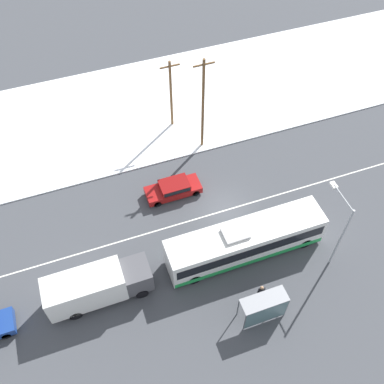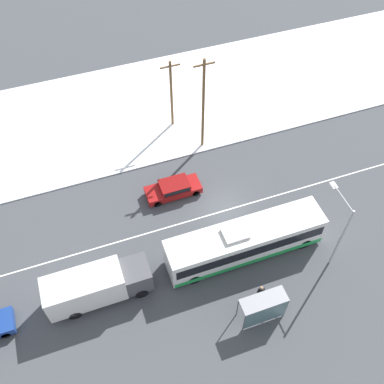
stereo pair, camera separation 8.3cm
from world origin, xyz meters
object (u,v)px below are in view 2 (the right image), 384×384
at_px(pedestrian_at_stop, 261,291).
at_px(box_truck, 96,286).
at_px(streetlamp, 340,224).
at_px(utility_pole_roadside, 203,105).
at_px(bus_shelter, 265,308).
at_px(utility_pole_snowlot, 171,93).
at_px(sedan_car, 174,188).
at_px(city_bus, 245,241).

bearing_deg(pedestrian_at_stop, box_truck, 159.89).
distance_m(streetlamp, utility_pole_roadside, 14.98).
relative_size(box_truck, bus_shelter, 2.29).
bearing_deg(utility_pole_roadside, utility_pole_snowlot, 115.61).
distance_m(utility_pole_roadside, utility_pole_snowlot, 4.11).
distance_m(sedan_car, bus_shelter, 12.80).
bearing_deg(bus_shelter, utility_pole_snowlot, 89.39).
height_order(box_truck, bus_shelter, box_truck).
xyz_separation_m(sedan_car, bus_shelter, (2.32, -12.55, 0.93)).
bearing_deg(box_truck, utility_pole_snowlot, 55.43).
distance_m(city_bus, utility_pole_roadside, 12.26).
relative_size(city_bus, pedestrian_at_stop, 7.41).
xyz_separation_m(box_truck, sedan_car, (7.96, 7.13, -0.89)).
distance_m(city_bus, streetlamp, 6.85).
bearing_deg(sedan_car, streetlamp, 133.10).
relative_size(sedan_car, streetlamp, 0.70).
distance_m(pedestrian_at_stop, bus_shelter, 1.70).
distance_m(sedan_car, utility_pole_roadside, 7.47).
relative_size(pedestrian_at_stop, bus_shelter, 0.51).
bearing_deg(pedestrian_at_stop, utility_pole_snowlot, 90.83).
xyz_separation_m(streetlamp, utility_pole_roadside, (-4.78, 14.18, 0.60)).
xyz_separation_m(streetlamp, utility_pole_snowlot, (-6.49, 17.76, -0.50)).
bearing_deg(utility_pole_snowlot, streetlamp, -69.91).
distance_m(box_truck, sedan_car, 10.72).
xyz_separation_m(pedestrian_at_stop, utility_pole_roadside, (1.43, 15.61, 3.89)).
height_order(city_bus, utility_pole_roadside, utility_pole_roadside).
bearing_deg(utility_pole_roadside, bus_shelter, -96.45).
distance_m(pedestrian_at_stop, utility_pole_roadside, 16.15).
distance_m(sedan_car, streetlamp, 13.68).
relative_size(box_truck, sedan_car, 1.58).
bearing_deg(utility_pole_roadside, streetlamp, -71.37).
xyz_separation_m(city_bus, sedan_car, (-3.24, 7.22, -0.80)).
xyz_separation_m(box_truck, bus_shelter, (10.28, -5.42, 0.04)).
relative_size(pedestrian_at_stop, streetlamp, 0.24).
distance_m(city_bus, sedan_car, 7.95).
relative_size(city_bus, bus_shelter, 3.77).
relative_size(streetlamp, utility_pole_roadside, 0.71).
distance_m(box_truck, streetlamp, 17.38).
xyz_separation_m(bus_shelter, utility_pole_roadside, (1.93, 17.09, 3.21)).
xyz_separation_m(sedan_car, utility_pole_snowlot, (2.54, 8.10, 3.04)).
bearing_deg(pedestrian_at_stop, bus_shelter, -108.62).
height_order(city_bus, sedan_car, city_bus).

